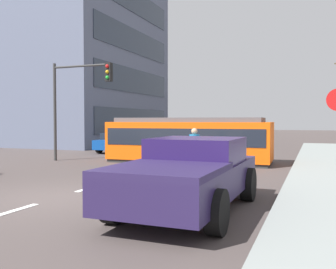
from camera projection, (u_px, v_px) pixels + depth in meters
name	position (u px, v px, depth m)	size (l,w,h in m)	color
ground_plane	(185.00, 159.00, 18.84)	(120.00, 120.00, 0.00)	#493F3D
lane_stripe_1	(100.00, 185.00, 11.39)	(0.16, 2.40, 0.01)	silver
lane_stripe_2	(153.00, 169.00, 15.12)	(0.16, 2.40, 0.01)	silver
lane_stripe_3	(210.00, 152.00, 23.34)	(0.16, 2.40, 0.01)	silver
lane_stripe_4	(230.00, 146.00, 28.93)	(0.16, 2.40, 0.01)	silver
corner_building	(63.00, 51.00, 33.22)	(14.15, 14.67, 16.00)	slate
streetcar_tram	(189.00, 139.00, 17.50)	(7.50, 2.80, 2.06)	#F3560B
city_bus	(208.00, 134.00, 25.05)	(2.64, 5.57, 1.81)	#B0B9A9
pedestrian_crossing	(195.00, 149.00, 13.45)	(0.50, 0.36, 1.67)	navy
pickup_truck_parked	(190.00, 174.00, 8.18)	(2.33, 5.03, 1.55)	#271C45
parked_sedan_mid	(122.00, 142.00, 23.24)	(2.11, 4.06, 1.19)	#0E4196
traffic_light_mast	(78.00, 91.00, 17.72)	(3.18, 0.33, 4.67)	#333333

